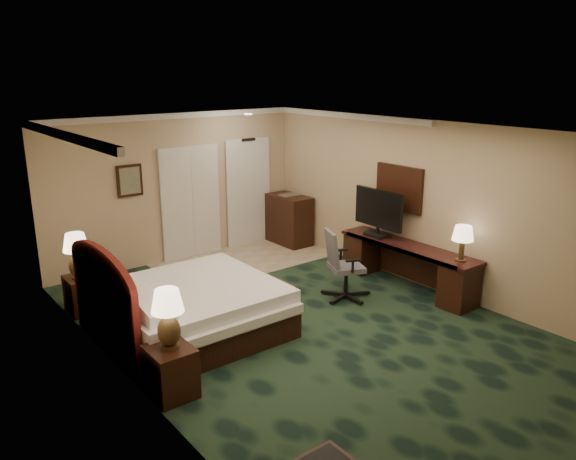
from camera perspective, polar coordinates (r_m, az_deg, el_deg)
floor at (r=7.92m, az=1.97°, el=-9.79°), size 5.00×7.50×0.00m
ceiling at (r=7.16m, az=2.18°, el=10.03°), size 5.00×7.50×0.00m
wall_back at (r=10.49m, az=-11.24°, el=4.22°), size 5.00×0.00×2.70m
wall_left at (r=6.20m, az=-15.99°, el=-4.41°), size 0.00×7.50×2.70m
wall_right at (r=9.18m, az=14.13°, el=2.36°), size 0.00×7.50×2.70m
crown_molding at (r=7.17m, az=2.18°, el=9.63°), size 5.00×7.50×0.10m
tile_patch at (r=10.57m, az=-4.38°, el=-2.99°), size 3.20×1.70×0.01m
headboard at (r=7.33m, az=-18.17°, el=-6.83°), size 0.12×2.00×1.40m
entry_door at (r=11.29m, az=-4.06°, el=3.77°), size 1.02×0.06×2.18m
closet_doors at (r=10.63m, az=-9.85°, el=2.79°), size 1.20×0.06×2.10m
wall_art at (r=10.04m, az=-15.79°, el=4.85°), size 0.45×0.06×0.55m
wall_mirror at (r=9.48m, az=11.22°, el=4.20°), size 0.05×0.95×0.75m
bed at (r=7.70m, az=-9.60°, el=-8.02°), size 2.14×1.98×0.68m
nightstand_near at (r=6.42m, az=-11.83°, el=-13.89°), size 0.45×0.52×0.57m
nightstand_far at (r=8.81m, az=-20.12°, el=-6.14°), size 0.43×0.49×0.54m
lamp_near at (r=6.16m, az=-12.06°, el=-8.81°), size 0.36×0.36×0.66m
lamp_far at (r=8.56m, az=-20.66°, el=-2.50°), size 0.44×0.44×0.68m
bed_bench at (r=8.62m, az=-2.82°, el=-6.13°), size 0.42×1.17×0.39m
desk at (r=9.32m, az=11.95°, el=-3.63°), size 0.54×2.52×0.73m
tv at (r=9.49m, az=9.16°, el=1.70°), size 0.11×1.03×0.80m
desk_lamp at (r=8.56m, az=17.28°, el=-1.30°), size 0.36×0.36×0.55m
desk_chair at (r=8.70m, az=5.96°, el=-3.49°), size 0.83×0.80×1.10m
minibar at (r=11.37m, az=0.12°, el=1.05°), size 0.53×0.95×1.00m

